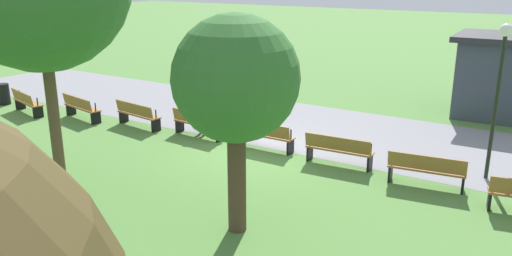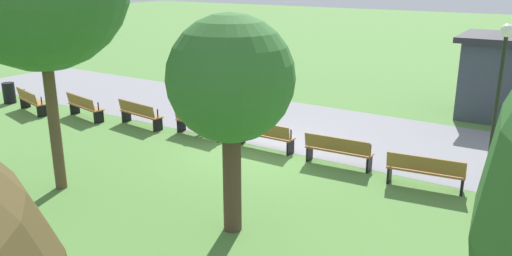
{
  "view_description": "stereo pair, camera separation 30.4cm",
  "coord_description": "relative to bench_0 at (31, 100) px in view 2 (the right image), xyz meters",
  "views": [
    {
      "loc": [
        7.69,
        -12.87,
        5.23
      ],
      "look_at": [
        0.0,
        -0.52,
        0.8
      ],
      "focal_mm": 36.23,
      "sensor_mm": 36.0,
      "label": 1
    },
    {
      "loc": [
        7.94,
        -12.71,
        5.23
      ],
      "look_at": [
        0.0,
        -0.52,
        0.8
      ],
      "focal_mm": 36.23,
      "sensor_mm": 36.0,
      "label": 2
    }
  ],
  "objects": [
    {
      "name": "ground_plane",
      "position": [
        9.81,
        1.31,
        -0.48
      ],
      "size": [
        120.0,
        120.0,
        0.0
      ],
      "primitive_type": "plane",
      "color": "#54843D"
    },
    {
      "name": "bench_2",
      "position": [
        4.86,
        0.93,
        0.0
      ],
      "size": [
        1.93,
        0.71,
        0.89
      ],
      "rotation": [
        0.0,
        0.0,
        -0.13
      ],
      "color": "#996633",
      "rests_on": "ground"
    },
    {
      "name": "bench_3",
      "position": [
        7.33,
        1.16,
        0.0
      ],
      "size": [
        1.91,
        0.59,
        0.89
      ],
      "rotation": [
        0.0,
        0.0,
        -0.06
      ],
      "color": "#996633",
      "rests_on": "ground"
    },
    {
      "name": "kiosk",
      "position": [
        15.37,
        9.19,
        1.07
      ],
      "size": [
        3.66,
        3.41,
        3.03
      ],
      "rotation": [
        0.0,
        0.0,
        0.03
      ],
      "color": "#38424C",
      "rests_on": "ground"
    },
    {
      "name": "bench_6",
      "position": [
        14.75,
        0.93,
        0.0
      ],
      "size": [
        1.93,
        0.71,
        0.89
      ],
      "rotation": [
        0.0,
        0.0,
        0.13
      ],
      "color": "#996633",
      "rests_on": "ground"
    },
    {
      "name": "bench_1",
      "position": [
        2.42,
        0.54,
        0.0
      ],
      "size": [
        1.94,
        0.82,
        0.89
      ],
      "rotation": [
        0.0,
        0.0,
        -0.19
      ],
      "color": "#996633",
      "rests_on": "ground"
    },
    {
      "name": "lamp_post",
      "position": [
        15.96,
        2.39,
        2.32
      ],
      "size": [
        0.32,
        0.32,
        4.02
      ],
      "color": "black",
      "rests_on": "ground"
    },
    {
      "name": "tree_0",
      "position": [
        11.97,
        -3.43,
        2.72
      ],
      "size": [
        2.53,
        2.53,
        4.51
      ],
      "color": "#4C3828",
      "rests_on": "ground"
    },
    {
      "name": "trash_bin",
      "position": [
        -2.1,
        0.42,
        -0.05
      ],
      "size": [
        0.48,
        0.48,
        0.85
      ],
      "primitive_type": "cylinder",
      "color": "black",
      "rests_on": "ground"
    },
    {
      "name": "bench_4",
      "position": [
        9.81,
        1.24,
        0.0
      ],
      "size": [
        1.89,
        0.47,
        0.89
      ],
      "color": "#996633",
      "rests_on": "ground"
    },
    {
      "name": "person_seated",
      "position": [
        7.21,
        1.31,
        0.16
      ],
      "size": [
        0.34,
        0.53,
        1.2
      ],
      "rotation": [
        0.0,
        0.0,
        -0.06
      ],
      "color": "maroon",
      "rests_on": "ground"
    },
    {
      "name": "bench_5",
      "position": [
        12.29,
        1.16,
        0.0
      ],
      "size": [
        1.91,
        0.59,
        0.89
      ],
      "rotation": [
        0.0,
        0.0,
        0.06
      ],
      "color": "#996633",
      "rests_on": "ground"
    },
    {
      "name": "bench_0",
      "position": [
        0.0,
        0.0,
        0.0
      ],
      "size": [
        1.95,
        0.93,
        0.89
      ],
      "rotation": [
        0.0,
        0.0,
        -0.25
      ],
      "color": "#996633",
      "rests_on": "ground"
    },
    {
      "name": "path_paving",
      "position": [
        9.81,
        4.18,
        -0.47
      ],
      "size": [
        34.27,
        5.58,
        0.01
      ],
      "primitive_type": "cube",
      "color": "gray",
      "rests_on": "ground"
    }
  ]
}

